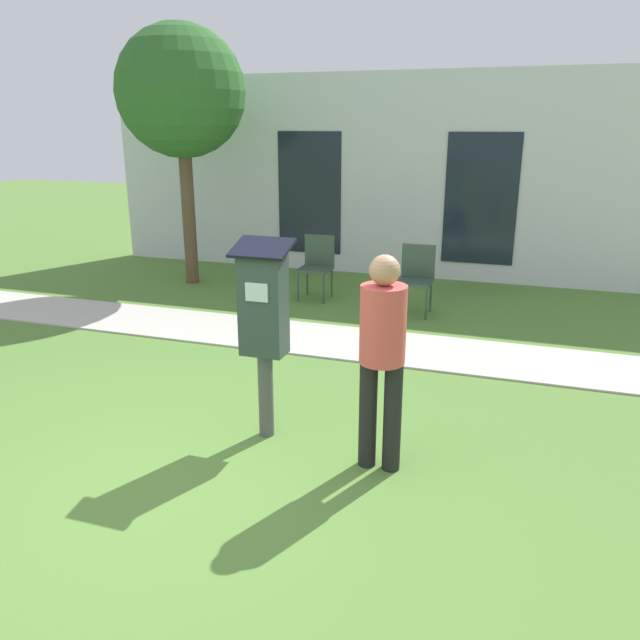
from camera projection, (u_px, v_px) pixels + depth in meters
ground_plane at (175, 489)px, 4.30m from camera, size 40.00×40.00×0.00m
sidewalk at (323, 340)px, 7.25m from camera, size 12.00×1.10×0.02m
building_facade at (394, 177)px, 10.04m from camera, size 10.00×0.26×3.20m
parking_meter at (264, 314)px, 4.75m from camera, size 0.44×0.31×1.59m
person_standing at (382, 347)px, 4.31m from camera, size 0.32×0.32×1.58m
outdoor_chair_left at (317, 262)px, 8.91m from camera, size 0.44×0.44×0.90m
outdoor_chair_middle at (416, 274)px, 8.19m from camera, size 0.44×0.44×0.90m
tree at (181, 93)px, 9.09m from camera, size 1.90×1.90×3.82m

